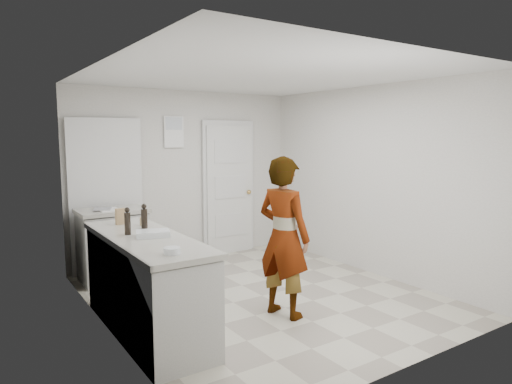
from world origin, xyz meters
TOP-DOWN VIEW (x-y plane):
  - ground at (0.00, 0.00)m, footprint 4.00×4.00m
  - room_shell at (-0.17, 1.95)m, footprint 4.00×4.00m
  - main_counter at (-1.45, -0.20)m, footprint 0.64×1.96m
  - side_counter at (-1.25, 1.55)m, footprint 0.84×0.61m
  - person at (-0.13, -0.58)m, footprint 0.55×0.69m
  - cake_mix_box at (-1.47, 0.48)m, footprint 0.10×0.05m
  - spice_jar at (-1.29, 0.30)m, footprint 0.06×0.06m
  - oil_cruet_a at (-1.33, 0.15)m, footprint 0.06×0.06m
  - oil_cruet_b at (-1.57, -0.06)m, footprint 0.06×0.06m
  - baking_dish at (-1.40, -0.26)m, footprint 0.35×0.29m
  - egg_bowl at (-1.50, -0.94)m, footprint 0.13×0.13m
  - papers at (-1.31, 1.48)m, footprint 0.24×0.31m

SIDE VIEW (x-z plane):
  - ground at x=0.00m, z-range 0.00..0.00m
  - main_counter at x=-1.45m, z-range -0.04..0.89m
  - side_counter at x=-1.25m, z-range -0.03..0.89m
  - person at x=-0.13m, z-range 0.00..1.64m
  - papers at x=-1.31m, z-range 0.93..0.93m
  - baking_dish at x=-1.40m, z-range 0.92..0.98m
  - egg_bowl at x=-1.50m, z-range 0.93..0.98m
  - spice_jar at x=-1.29m, z-range 0.93..1.01m
  - cake_mix_box at x=-1.47m, z-range 0.93..1.09m
  - room_shell at x=-0.17m, z-range -0.98..3.02m
  - oil_cruet_a at x=-1.33m, z-range 0.92..1.17m
  - oil_cruet_b at x=-1.57m, z-range 0.92..1.18m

